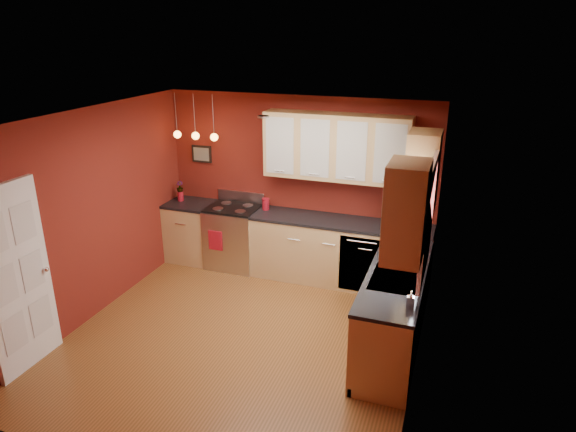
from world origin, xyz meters
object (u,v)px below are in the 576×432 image
(gas_range, at_px, (234,236))
(sink, at_px, (395,280))
(red_canister, at_px, (266,204))
(soap_pump, at_px, (411,299))
(coffee_maker, at_px, (390,215))

(gas_range, height_order, sink, sink)
(red_canister, xyz_separation_m, soap_pump, (2.36, -2.15, -0.00))
(red_canister, bearing_deg, soap_pump, -42.35)
(soap_pump, bearing_deg, gas_range, 144.21)
(gas_range, height_order, soap_pump, gas_range)
(soap_pump, bearing_deg, red_canister, 137.65)
(gas_range, distance_m, coffee_maker, 2.38)
(gas_range, relative_size, red_canister, 6.52)
(coffee_maker, bearing_deg, soap_pump, -85.21)
(gas_range, bearing_deg, coffee_maker, 2.76)
(sink, bearing_deg, red_canister, 143.19)
(red_canister, relative_size, coffee_maker, 0.61)
(soap_pump, bearing_deg, sink, 111.96)
(red_canister, distance_m, coffee_maker, 1.82)
(coffee_maker, xyz_separation_m, soap_pump, (0.54, -2.16, -0.05))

